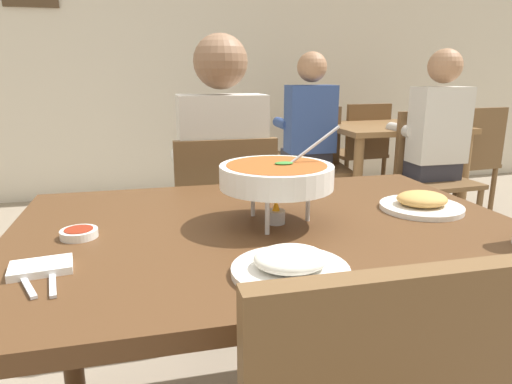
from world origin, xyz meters
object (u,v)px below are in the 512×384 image
Objects in this scene: patron_bg_middle at (308,128)px; dining_table_main at (269,259)px; dining_table_far at (391,142)px; chair_bg_corner at (469,156)px; chair_bg_left at (430,169)px; diner_main at (221,170)px; chair_bg_middle at (317,158)px; rice_plate at (291,265)px; appetizer_plate at (422,203)px; chair_diner_main at (223,224)px; patron_bg_left at (435,135)px; chair_bg_right at (361,147)px; curry_bowl at (276,176)px; sauce_dish at (79,233)px; chair_bg_window at (304,147)px.

dining_table_main is at bearing -112.65° from patron_bg_middle.
chair_bg_corner reaches higher than dining_table_far.
chair_bg_left is at bearing -38.94° from patron_bg_middle.
diner_main is 1.46× the size of chair_bg_middle.
rice_plate is at bearing -110.87° from patron_bg_middle.
patron_bg_middle reaches higher than chair_bg_left.
dining_table_far is (1.58, 1.32, -0.12)m from diner_main.
appetizer_plate is at bearing -101.36° from patron_bg_middle.
diner_main reaches higher than chair_diner_main.
chair_diner_main is 0.69× the size of patron_bg_left.
chair_bg_middle is at bearing 54.59° from diner_main.
chair_bg_middle is (-0.59, 0.07, -0.12)m from dining_table_far.
diner_main reaches higher than chair_bg_left.
patron_bg_middle is (0.90, 2.17, 0.09)m from dining_table_main.
rice_plate is 1.00× the size of appetizer_plate.
chair_bg_right is 0.90m from chair_bg_corner.
patron_bg_middle is (-0.70, 0.56, 0.24)m from chair_bg_left.
curry_bowl is (0.02, 0.00, 0.23)m from dining_table_main.
curry_bowl reaches higher than rice_plate.
chair_bg_middle is (0.97, 2.18, -0.38)m from curry_bowl.
chair_bg_window is at bearing 60.17° from sauce_dish.
chair_bg_corner is at bearing -9.76° from chair_bg_middle.
chair_bg_corner is (2.69, 1.96, -0.26)m from sauce_dish.
chair_bg_left is at bearing 49.35° from rice_plate.
patron_bg_left reaches higher than appetizer_plate.
rice_plate is at bearing -112.41° from chair_bg_middle.
diner_main is 5.46× the size of appetizer_plate.
chair_diner_main is 3.75× the size of appetizer_plate.
chair_bg_left is 0.93m from patron_bg_middle.
patron_bg_middle reaches higher than curry_bowl.
dining_table_main is at bearing -121.14° from chair_bg_right.
chair_bg_window reaches higher than dining_table_main.
chair_diner_main is 1.11m from rice_plate.
chair_bg_middle reaches higher than appetizer_plate.
chair_bg_middle is at bearing 170.24° from chair_bg_corner.
patron_bg_left is (1.60, 0.82, 0.24)m from chair_diner_main.
chair_diner_main is 0.90× the size of dining_table_far.
dining_table_main is at bearing -138.27° from chair_bg_corner.
diner_main is 1.46× the size of chair_bg_corner.
diner_main is 14.56× the size of sauce_dish.
curry_bowl is 0.37× the size of chair_bg_corner.
patron_bg_middle is at bearing 175.14° from dining_table_far.
chair_bg_window is at bearing 114.80° from patron_bg_left.
dining_table_main is 2.92m from chair_bg_window.
dining_table_main is at bearing 82.44° from rice_plate.
chair_bg_middle and chair_bg_right have the same top height.
dining_table_far is at bearing 53.17° from dining_table_main.
chair_bg_corner is at bearing -44.02° from chair_bg_right.
rice_plate is at bearing -97.56° from dining_table_main.
patron_bg_middle reaches higher than sauce_dish.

